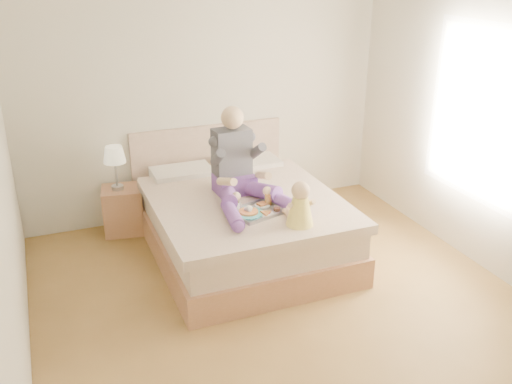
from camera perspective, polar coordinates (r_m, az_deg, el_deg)
name	(u,v)px	position (r m, az deg, el deg)	size (l,w,h in m)	color
room	(297,131)	(4.27, 4.15, 6.10)	(4.02, 4.22, 2.71)	brown
bed	(239,219)	(5.60, -1.71, -2.72)	(1.70, 2.18, 1.00)	#926344
nightstand	(123,210)	(6.12, -13.14, -1.76)	(0.45, 0.42, 0.49)	#926344
lamp	(114,157)	(5.89, -13.97, 3.41)	(0.22, 0.22, 0.46)	#AAADB0
adult	(240,172)	(5.28, -1.66, 2.06)	(0.73, 1.04, 0.86)	#643990
tray	(256,210)	(5.03, 0.04, -1.77)	(0.51, 0.45, 0.12)	#AAADB0
baby	(300,207)	(4.78, 4.39, -1.49)	(0.26, 0.35, 0.39)	#FFE950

